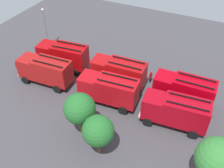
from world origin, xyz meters
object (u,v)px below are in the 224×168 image
Objects in this scene: fire_truck_2 at (63,55)px; firefighter_1 at (151,77)px; fire_truck_5 at (45,70)px; tree_1 at (98,131)px; traffic_cone_0 at (177,82)px; firefighter_0 at (17,67)px; fire_truck_3 at (176,111)px; fire_truck_4 at (109,89)px; fire_truck_0 at (184,89)px; lamppost at (45,25)px; tree_0 at (217,159)px; fire_truck_1 at (119,72)px; tree_2 at (80,109)px; traffic_cone_1 at (101,68)px.

firefighter_1 is at bearing -176.10° from fire_truck_2.
tree_1 is (-11.38, 6.88, 1.07)m from fire_truck_5.
traffic_cone_0 is at bearing 27.45° from firefighter_1.
fire_truck_2 is 3.94m from fire_truck_5.
firefighter_1 is (-17.44, -5.92, -0.06)m from firefighter_0.
firefighter_1 is 2.24× the size of traffic_cone_0.
fire_truck_2 and fire_truck_3 have the same top height.
fire_truck_3 is 1.00× the size of fire_truck_4.
lamppost is at bearing -10.85° from fire_truck_0.
traffic_cone_0 is (6.13, -12.95, -3.51)m from tree_0.
fire_truck_4 is at bearing 93.59° from fire_truck_1.
tree_1 is at bearing 72.97° from traffic_cone_0.
tree_2 is (2.93, -1.58, 0.23)m from tree_1.
fire_truck_0 is at bearing -15.32° from firefighter_1.
fire_truck_3 reaches higher than firefighter_1.
fire_truck_1 is at bearing -28.51° from fire_truck_3.
traffic_cone_1 is (4.01, -5.60, -1.79)m from fire_truck_4.
lamppost is (5.57, -7.82, 1.61)m from fire_truck_5.
fire_truck_5 is 9.73m from lamppost.
tree_2 reaches higher than fire_truck_5.
fire_truck_5 is (9.05, 0.09, 0.00)m from fire_truck_4.
traffic_cone_0 is (-4.30, -14.03, -2.85)m from tree_1.
fire_truck_2 is (8.61, -0.22, 0.00)m from fire_truck_1.
fire_truck_0 is 9.88× the size of traffic_cone_1.
fire_truck_0 is 1.51× the size of tree_1.
firefighter_1 is at bearing -94.13° from tree_1.
tree_0 is at bearing 72.20° from firefighter_0.
fire_truck_3 is (-0.02, 3.87, 0.00)m from fire_truck_0.
tree_2 reaches higher than fire_truck_0.
fire_truck_0 is 1.13× the size of lamppost.
fire_truck_4 and fire_truck_5 have the same top height.
firefighter_1 is 0.26× the size of lamppost.
traffic_cone_1 is (-5.05, -5.70, -1.79)m from fire_truck_5.
traffic_cone_0 is (-6.99, -3.43, -1.78)m from fire_truck_1.
lamppost is at bearing -11.32° from traffic_cone_1.
fire_truck_5 is at bearing -32.10° from tree_2.
fire_truck_2 is 1.45× the size of tree_2.
lamppost is at bearing -26.45° from tree_0.
fire_truck_1 is 1.52× the size of tree_1.
traffic_cone_1 is at bearing -134.90° from fire_truck_5.
fire_truck_2 is 12.48m from firefighter_1.
tree_1 is 6.53× the size of traffic_cone_1.
fire_truck_1 is 0.99× the size of fire_truck_5.
fire_truck_4 is at bearing -5.38° from fire_truck_3.
traffic_cone_0 is at bearing -155.98° from fire_truck_1.
fire_truck_4 reaches higher than firefighter_0.
fire_truck_2 is (17.02, -0.09, 0.00)m from fire_truck_0.
tree_1 is (10.43, 1.08, -0.66)m from tree_0.
firefighter_0 is at bearing 8.54° from fire_truck_0.
firefighter_1 is at bearing -149.19° from fire_truck_1.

